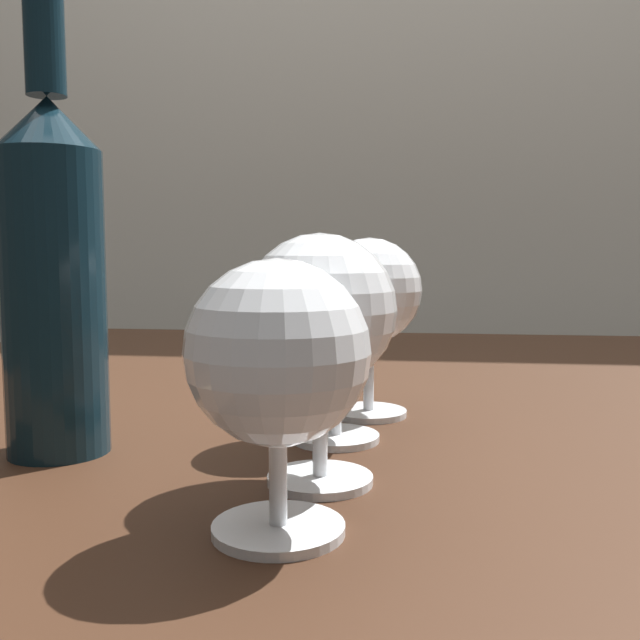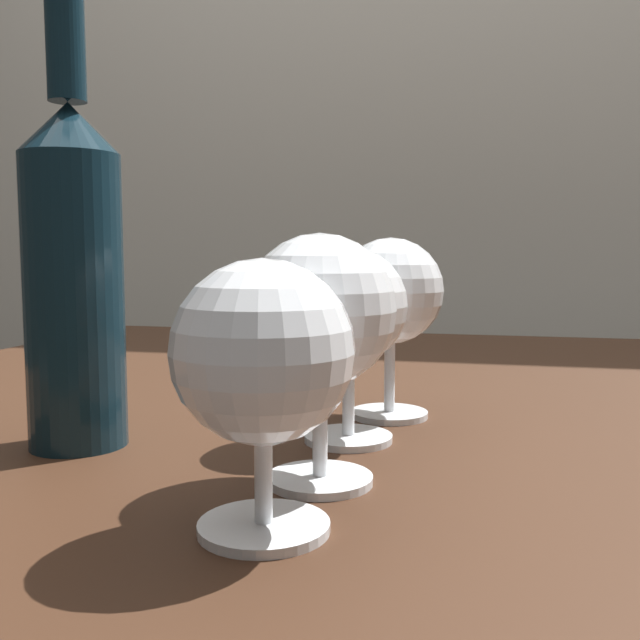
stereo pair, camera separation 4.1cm
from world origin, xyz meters
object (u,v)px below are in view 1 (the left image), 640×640
Objects in this scene: wine_glass_amber at (320,314)px; wine_glass_white at (336,308)px; wine_glass_merlot at (365,294)px; wine_bottle at (53,265)px; wine_glass_chardonnay at (277,357)px.

wine_glass_amber is 0.10m from wine_glass_white.
wine_glass_merlot is (0.02, 0.18, 0.00)m from wine_glass_amber.
wine_bottle reaches higher than wine_glass_white.
wine_glass_amber reaches higher than wine_glass_white.
wine_glass_white is 0.43× the size of wine_bottle.
wine_glass_amber is 1.05× the size of wine_glass_white.
wine_bottle is (-0.19, -0.05, 0.03)m from wine_glass_white.
wine_glass_amber reaches higher than wine_glass_chardonnay.
wine_glass_chardonnay is at bearing -96.10° from wine_glass_merlot.
wine_bottle reaches higher than wine_glass_amber.
wine_glass_amber is at bearing 81.65° from wine_glass_chardonnay.
wine_glass_amber and wine_glass_merlot have the same top height.
wine_glass_merlot is at bearing 33.59° from wine_bottle.
wine_glass_white is at bearing 90.22° from wine_glass_amber.
wine_bottle reaches higher than wine_glass_chardonnay.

